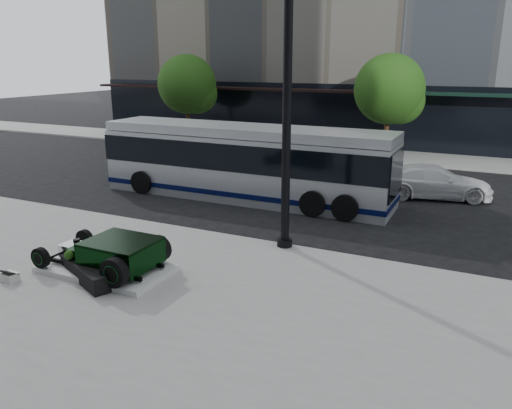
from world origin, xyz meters
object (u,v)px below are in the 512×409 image
at_px(hot_rod, 115,253).
at_px(lamppost, 287,116).
at_px(white_sedan, 434,182).
at_px(flower_planter, 97,268).
at_px(transit_bus, 245,162).

distance_m(hot_rod, lamppost, 5.88).
xyz_separation_m(hot_rod, white_sedan, (6.41, 11.82, -0.04)).
relative_size(flower_planter, transit_bus, 0.20).
height_order(hot_rod, lamppost, lamppost).
relative_size(hot_rod, transit_bus, 0.27).
bearing_deg(hot_rod, lamppost, 49.76).
xyz_separation_m(lamppost, transit_bus, (-3.73, 4.77, -2.47)).
distance_m(lamppost, white_sedan, 9.31).
xyz_separation_m(flower_planter, transit_bus, (-0.27, 8.87, 1.11)).
relative_size(hot_rod, flower_planter, 1.35).
bearing_deg(lamppost, transit_bus, 128.02).
height_order(hot_rod, transit_bus, transit_bus).
xyz_separation_m(lamppost, white_sedan, (3.25, 8.08, -3.29)).
bearing_deg(transit_bus, lamppost, -51.98).
xyz_separation_m(transit_bus, white_sedan, (6.98, 3.31, -0.82)).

